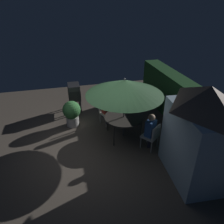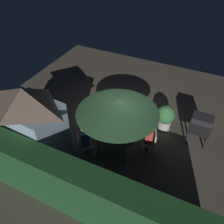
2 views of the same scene
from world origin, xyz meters
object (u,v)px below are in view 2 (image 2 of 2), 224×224
(chair_near_shed, at_px, (151,140))
(person_in_red, at_px, (149,134))
(chair_far_side, at_px, (83,143))
(potted_plant_by_shed, at_px, (166,117))
(garden_shed, at_px, (31,124))
(patio_umbrella, at_px, (118,106))
(bbq_grill, at_px, (201,125))
(person_in_blue, at_px, (85,137))
(patio_table, at_px, (117,133))

(chair_near_shed, xyz_separation_m, person_in_red, (0.08, 0.03, 0.26))
(chair_far_side, relative_size, potted_plant_by_shed, 0.89)
(garden_shed, bearing_deg, chair_near_shed, -152.24)
(patio_umbrella, bearing_deg, garden_shed, 30.59)
(bbq_grill, relative_size, person_in_blue, 0.95)
(garden_shed, relative_size, patio_umbrella, 1.05)
(patio_table, bearing_deg, potted_plant_by_shed, -124.47)
(person_in_red, relative_size, person_in_blue, 1.00)
(potted_plant_by_shed, bearing_deg, garden_shed, 41.53)
(patio_umbrella, relative_size, person_in_red, 2.02)
(bbq_grill, height_order, person_in_blue, person_in_blue)
(bbq_grill, distance_m, chair_near_shed, 1.77)
(patio_table, height_order, person_in_red, person_in_red)
(garden_shed, distance_m, person_in_blue, 1.68)
(person_in_blue, bearing_deg, patio_table, -143.52)
(chair_near_shed, bearing_deg, potted_plant_by_shed, -95.68)
(chair_far_side, bearing_deg, patio_umbrella, -143.52)
(person_in_red, bearing_deg, bbq_grill, -142.48)
(patio_table, bearing_deg, person_in_blue, 36.48)
(chair_near_shed, bearing_deg, patio_umbrella, 21.06)
(garden_shed, distance_m, patio_table, 2.70)
(chair_far_side, height_order, person_in_blue, person_in_blue)
(chair_far_side, bearing_deg, potted_plant_by_shed, -131.25)
(person_in_red, bearing_deg, patio_table, 21.06)
(chair_near_shed, height_order, person_in_red, person_in_red)
(person_in_red, bearing_deg, garden_shed, 27.92)
(bbq_grill, distance_m, person_in_blue, 3.88)
(garden_shed, bearing_deg, bbq_grill, -148.89)
(patio_umbrella, height_order, chair_near_shed, patio_umbrella)
(patio_umbrella, relative_size, bbq_grill, 2.12)
(chair_near_shed, xyz_separation_m, chair_far_side, (1.96, 1.08, 0.00))
(garden_shed, relative_size, chair_far_side, 2.96)
(bbq_grill, height_order, chair_near_shed, bbq_grill)
(bbq_grill, height_order, chair_far_side, bbq_grill)
(patio_umbrella, height_order, person_in_red, patio_umbrella)
(potted_plant_by_shed, bearing_deg, person_in_blue, 49.09)
(patio_umbrella, bearing_deg, person_in_blue, 36.48)
(garden_shed, distance_m, chair_far_side, 1.71)
(patio_table, bearing_deg, chair_far_side, 36.48)
(patio_umbrella, relative_size, chair_near_shed, 2.83)
(patio_table, relative_size, person_in_blue, 1.06)
(patio_table, distance_m, bbq_grill, 2.82)
(person_in_red, xyz_separation_m, person_in_blue, (1.81, 1.00, 0.00))
(chair_far_side, bearing_deg, chair_near_shed, -151.11)
(garden_shed, xyz_separation_m, person_in_red, (-3.22, -1.70, -0.57))
(patio_table, height_order, bbq_grill, bbq_grill)
(patio_umbrella, distance_m, bbq_grill, 3.00)
(person_in_blue, bearing_deg, patio_umbrella, -143.52)
(patio_umbrella, xyz_separation_m, chair_far_side, (0.92, 0.68, -1.36))
(bbq_grill, height_order, person_in_red, person_in_red)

